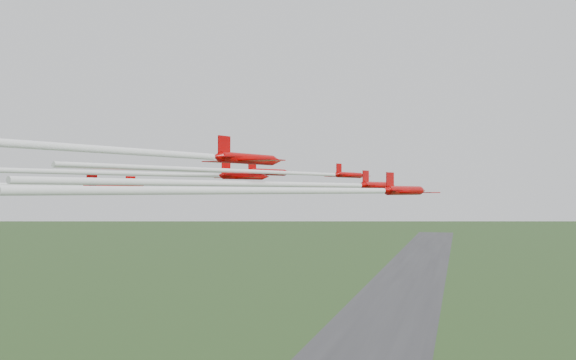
% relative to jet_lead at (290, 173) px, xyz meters
% --- Properties ---
extents(runway, '(38.00, 900.00, 0.04)m').
position_rel_jet_lead_xyz_m(runway, '(-0.99, 203.88, -49.73)').
color(runway, '#323234').
rests_on(runway, ground).
extents(jet_lead, '(25.82, 60.49, 2.43)m').
position_rel_jet_lead_xyz_m(jet_lead, '(0.00, 0.00, 0.00)').
color(jet_lead, '#AF0202').
extents(jet_row2_left, '(21.02, 42.02, 2.72)m').
position_rel_jet_lead_xyz_m(jet_row2_left, '(-9.79, -0.84, 0.36)').
color(jet_row2_left, '#AF0202').
extents(jet_row2_right, '(24.14, 61.80, 2.68)m').
position_rel_jet_lead_xyz_m(jet_row2_right, '(8.16, -17.47, -2.04)').
color(jet_row2_right, '#AF0202').
extents(jet_row3_left, '(21.89, 54.78, 2.83)m').
position_rel_jet_lead_xyz_m(jet_row3_left, '(-27.98, -13.81, -2.75)').
color(jet_row3_left, '#AF0202').
extents(jet_row3_mid, '(25.51, 50.44, 2.45)m').
position_rel_jet_lead_xyz_m(jet_row3_mid, '(-10.49, -21.62, -0.70)').
color(jet_row3_mid, '#AF0202').
extents(jet_row3_right, '(23.03, 53.61, 2.64)m').
position_rel_jet_lead_xyz_m(jet_row3_right, '(14.08, -31.17, -2.79)').
color(jet_row3_right, '#AF0202').
extents(jet_row4_left, '(24.74, 54.42, 2.34)m').
position_rel_jet_lead_xyz_m(jet_row4_left, '(-25.84, -33.28, -2.12)').
color(jet_row4_left, '#AF0202').
extents(jet_row4_right, '(24.99, 63.35, 2.92)m').
position_rel_jet_lead_xyz_m(jet_row4_right, '(-3.16, -43.58, 0.77)').
color(jet_row4_right, '#AF0202').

